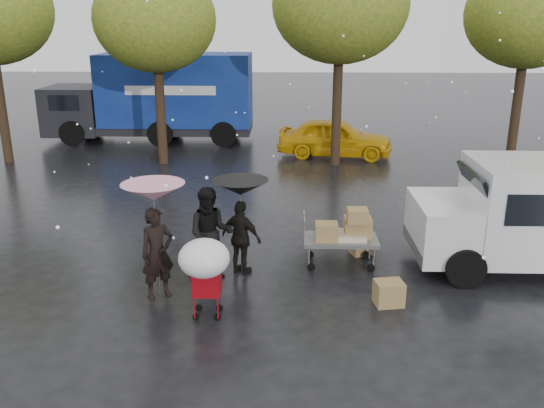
{
  "coord_description": "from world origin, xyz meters",
  "views": [
    {
      "loc": [
        0.89,
        -9.52,
        4.87
      ],
      "look_at": [
        0.58,
        1.0,
        1.45
      ],
      "focal_mm": 38.0,
      "sensor_mm": 36.0,
      "label": 1
    }
  ],
  "objects_px": {
    "person_pink": "(157,253)",
    "shopping_cart": "(204,262)",
    "yellow_taxi": "(335,137)",
    "blue_truck": "(156,98)",
    "person_black": "(241,238)",
    "vendor_cart": "(345,232)"
  },
  "relations": [
    {
      "from": "person_pink",
      "to": "shopping_cart",
      "type": "height_order",
      "value": "person_pink"
    },
    {
      "from": "shopping_cart",
      "to": "yellow_taxi",
      "type": "height_order",
      "value": "shopping_cart"
    },
    {
      "from": "person_pink",
      "to": "blue_truck",
      "type": "distance_m",
      "value": 14.3
    },
    {
      "from": "person_black",
      "to": "yellow_taxi",
      "type": "height_order",
      "value": "person_black"
    },
    {
      "from": "person_black",
      "to": "yellow_taxi",
      "type": "relative_size",
      "value": 0.37
    },
    {
      "from": "person_pink",
      "to": "blue_truck",
      "type": "height_order",
      "value": "blue_truck"
    },
    {
      "from": "blue_truck",
      "to": "yellow_taxi",
      "type": "relative_size",
      "value": 2.01
    },
    {
      "from": "shopping_cart",
      "to": "yellow_taxi",
      "type": "relative_size",
      "value": 0.36
    },
    {
      "from": "vendor_cart",
      "to": "yellow_taxi",
      "type": "bearing_deg",
      "value": 86.87
    },
    {
      "from": "person_pink",
      "to": "vendor_cart",
      "type": "xyz_separation_m",
      "value": [
        3.49,
        1.51,
        -0.12
      ]
    },
    {
      "from": "blue_truck",
      "to": "person_black",
      "type": "bearing_deg",
      "value": -70.84
    },
    {
      "from": "person_pink",
      "to": "shopping_cart",
      "type": "bearing_deg",
      "value": -76.51
    },
    {
      "from": "vendor_cart",
      "to": "shopping_cart",
      "type": "xyz_separation_m",
      "value": [
        -2.51,
        -2.36,
        0.34
      ]
    },
    {
      "from": "person_black",
      "to": "vendor_cart",
      "type": "relative_size",
      "value": 0.99
    },
    {
      "from": "person_black",
      "to": "blue_truck",
      "type": "relative_size",
      "value": 0.18
    },
    {
      "from": "vendor_cart",
      "to": "blue_truck",
      "type": "distance_m",
      "value": 14.09
    },
    {
      "from": "person_pink",
      "to": "vendor_cart",
      "type": "relative_size",
      "value": 1.12
    },
    {
      "from": "person_pink",
      "to": "yellow_taxi",
      "type": "bearing_deg",
      "value": 34.92
    },
    {
      "from": "person_black",
      "to": "shopping_cart",
      "type": "relative_size",
      "value": 1.03
    },
    {
      "from": "shopping_cart",
      "to": "blue_truck",
      "type": "bearing_deg",
      "value": 105.26
    },
    {
      "from": "person_black",
      "to": "blue_truck",
      "type": "bearing_deg",
      "value": -41.94
    },
    {
      "from": "vendor_cart",
      "to": "yellow_taxi",
      "type": "height_order",
      "value": "yellow_taxi"
    }
  ]
}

